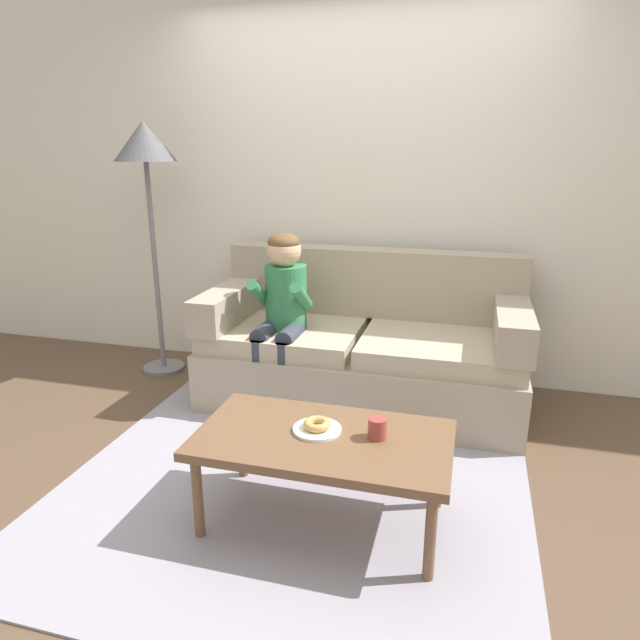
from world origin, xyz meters
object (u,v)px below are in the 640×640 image
(couch, at_px, (363,350))
(floor_lamp, at_px, (146,160))
(donut, at_px, (317,424))
(mug, at_px, (377,428))
(coffee_table, at_px, (323,444))
(person_child, at_px, (282,304))
(toy_controller, at_px, (407,457))

(couch, xyz_separation_m, floor_lamp, (-1.53, 0.11, 1.17))
(donut, relative_size, mug, 1.33)
(coffee_table, xyz_separation_m, person_child, (-0.56, 1.09, 0.28))
(person_child, relative_size, floor_lamp, 0.62)
(coffee_table, bearing_deg, toy_controller, 63.42)
(person_child, distance_m, floor_lamp, 1.39)
(person_child, bearing_deg, donut, -63.90)
(couch, relative_size, donut, 16.47)
(toy_controller, bearing_deg, mug, -112.82)
(mug, xyz_separation_m, toy_controller, (0.08, 0.56, -0.45))
(toy_controller, height_order, floor_lamp, floor_lamp)
(mug, distance_m, floor_lamp, 2.52)
(floor_lamp, bearing_deg, coffee_table, -41.23)
(person_child, height_order, toy_controller, person_child)
(person_child, bearing_deg, coffee_table, -63.05)
(coffee_table, distance_m, toy_controller, 0.76)
(coffee_table, relative_size, floor_lamp, 0.61)
(donut, relative_size, floor_lamp, 0.07)
(mug, relative_size, toy_controller, 0.40)
(couch, height_order, mug, couch)
(coffee_table, xyz_separation_m, floor_lamp, (-1.61, 1.42, 1.13))
(donut, bearing_deg, person_child, 116.10)
(coffee_table, distance_m, mug, 0.24)
(coffee_table, height_order, donut, donut)
(floor_lamp, bearing_deg, person_child, -16.84)
(couch, distance_m, coffee_table, 1.31)
(mug, bearing_deg, donut, -178.33)
(donut, distance_m, mug, 0.26)
(person_child, xyz_separation_m, toy_controller, (0.86, -0.49, -0.65))
(toy_controller, bearing_deg, person_child, 135.21)
(couch, distance_m, donut, 1.28)
(coffee_table, relative_size, person_child, 0.98)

